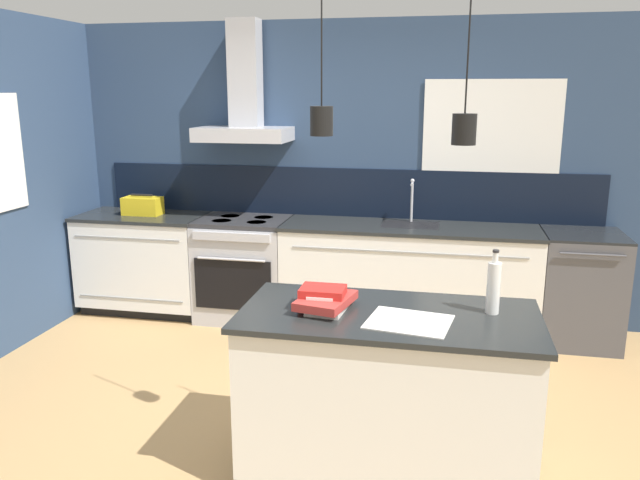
# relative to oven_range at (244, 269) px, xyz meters

# --- Properties ---
(ground_plane) EXTENTS (16.00, 16.00, 0.00)m
(ground_plane) POSITION_rel_oven_range_xyz_m (0.84, -1.69, -0.46)
(ground_plane) COLOR tan
(ground_plane) RESTS_ON ground
(wall_back) EXTENTS (5.60, 2.62, 2.60)m
(wall_back) POSITION_rel_oven_range_xyz_m (0.79, 0.31, 0.90)
(wall_back) COLOR navy
(wall_back) RESTS_ON ground_plane
(wall_left) EXTENTS (0.08, 3.80, 2.60)m
(wall_left) POSITION_rel_oven_range_xyz_m (-1.59, -0.99, 0.85)
(wall_left) COLOR navy
(wall_left) RESTS_ON ground_plane
(counter_run_left) EXTENTS (1.15, 0.64, 0.91)m
(counter_run_left) POSITION_rel_oven_range_xyz_m (-0.96, 0.01, 0.01)
(counter_run_left) COLOR black
(counter_run_left) RESTS_ON ground_plane
(counter_run_sink) EXTENTS (2.14, 0.64, 1.28)m
(counter_run_sink) POSITION_rel_oven_range_xyz_m (1.46, 0.01, 0.01)
(counter_run_sink) COLOR black
(counter_run_sink) RESTS_ON ground_plane
(oven_range) EXTENTS (0.79, 0.66, 0.91)m
(oven_range) POSITION_rel_oven_range_xyz_m (0.00, 0.00, 0.00)
(oven_range) COLOR #B5B5BA
(oven_range) RESTS_ON ground_plane
(dishwasher) EXTENTS (0.62, 0.65, 0.91)m
(dishwasher) POSITION_rel_oven_range_xyz_m (2.83, 0.00, 0.00)
(dishwasher) COLOR #4C4C51
(dishwasher) RESTS_ON ground_plane
(kitchen_island) EXTENTS (1.51, 0.75, 0.91)m
(kitchen_island) POSITION_rel_oven_range_xyz_m (1.49, -2.13, 0.00)
(kitchen_island) COLOR black
(kitchen_island) RESTS_ON ground_plane
(bottle_on_island) EXTENTS (0.07, 0.07, 0.33)m
(bottle_on_island) POSITION_rel_oven_range_xyz_m (2.00, -2.02, 0.59)
(bottle_on_island) COLOR silver
(bottle_on_island) RESTS_ON kitchen_island
(book_stack) EXTENTS (0.30, 0.38, 0.07)m
(book_stack) POSITION_rel_oven_range_xyz_m (1.17, -2.13, 0.49)
(book_stack) COLOR silver
(book_stack) RESTS_ON kitchen_island
(red_supply_box) EXTENTS (0.23, 0.18, 0.11)m
(red_supply_box) POSITION_rel_oven_range_xyz_m (1.14, -2.13, 0.51)
(red_supply_box) COLOR red
(red_supply_box) RESTS_ON kitchen_island
(paper_pile) EXTENTS (0.44, 0.38, 0.01)m
(paper_pile) POSITION_rel_oven_range_xyz_m (1.59, -2.24, 0.46)
(paper_pile) COLOR silver
(paper_pile) RESTS_ON kitchen_island
(yellow_toolbox) EXTENTS (0.34, 0.18, 0.19)m
(yellow_toolbox) POSITION_rel_oven_range_xyz_m (-0.95, 0.00, 0.54)
(yellow_toolbox) COLOR gold
(yellow_toolbox) RESTS_ON counter_run_left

